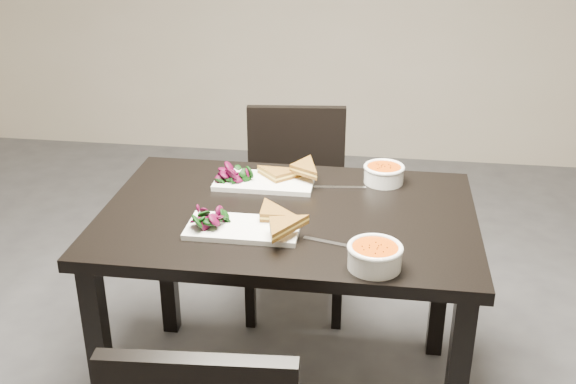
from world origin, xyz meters
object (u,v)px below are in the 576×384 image
at_px(soup_bowl_near, 375,255).
at_px(soup_bowl_far, 384,173).
at_px(chair_far, 295,197).
at_px(table, 288,239).
at_px(plate_far, 264,182).
at_px(plate_near, 243,228).

bearing_deg(soup_bowl_near, soup_bowl_far, 88.49).
bearing_deg(chair_far, soup_bowl_far, -54.23).
height_order(table, chair_far, chair_far).
xyz_separation_m(soup_bowl_near, plate_far, (-0.40, 0.52, -0.03)).
height_order(plate_near, plate_far, same).
distance_m(table, plate_near, 0.22).
distance_m(chair_far, soup_bowl_far, 0.62).
distance_m(table, soup_bowl_far, 0.43).
height_order(table, plate_near, plate_near).
relative_size(soup_bowl_near, plate_far, 0.45).
xyz_separation_m(plate_near, plate_far, (0.00, 0.36, 0.00)).
bearing_deg(soup_bowl_far, plate_near, -134.07).
bearing_deg(soup_bowl_far, soup_bowl_near, -91.51).
bearing_deg(plate_near, soup_bowl_far, 45.93).
height_order(table, plate_far, plate_far).
bearing_deg(plate_far, soup_bowl_far, 10.25).
distance_m(plate_far, soup_bowl_far, 0.42).
bearing_deg(plate_near, plate_far, 89.38).
relative_size(plate_near, soup_bowl_far, 2.37).
relative_size(table, soup_bowl_near, 7.76).
bearing_deg(plate_near, soup_bowl_near, -21.70).
height_order(chair_far, soup_bowl_near, chair_far).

